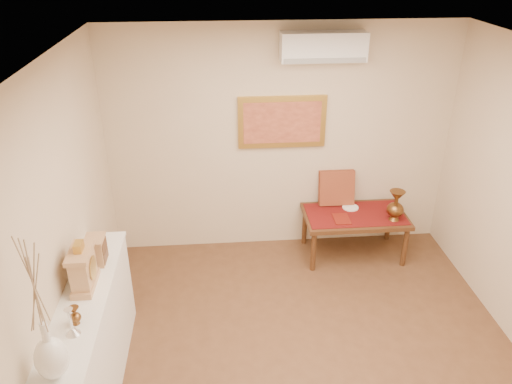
{
  "coord_description": "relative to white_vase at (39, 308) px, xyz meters",
  "views": [
    {
      "loc": [
        -0.75,
        -3.12,
        3.46
      ],
      "look_at": [
        -0.39,
        1.15,
        1.27
      ],
      "focal_mm": 35.0,
      "sensor_mm": 36.0,
      "label": 1
    }
  ],
  "objects": [
    {
      "name": "display_ledge",
      "position": [
        0.0,
        0.73,
        -1.04
      ],
      "size": [
        0.37,
        2.02,
        0.98
      ],
      "color": "white",
      "rests_on": "floor"
    },
    {
      "name": "wall_left",
      "position": [
        -0.17,
        0.73,
        -0.18
      ],
      "size": [
        0.02,
        4.5,
        2.7
      ],
      "primitive_type": "cube",
      "color": "beige",
      "rests_on": "ground"
    },
    {
      "name": "table_cloth",
      "position": [
        2.68,
        2.61,
        -0.97
      ],
      "size": [
        1.14,
        0.59,
        0.01
      ],
      "primitive_type": "cube",
      "color": "maroon",
      "rests_on": "low_table"
    },
    {
      "name": "plate",
      "position": [
        2.66,
        2.75,
        -0.96
      ],
      "size": [
        0.19,
        0.19,
        0.01
      ],
      "primitive_type": "cylinder",
      "color": "white",
      "rests_on": "table_cloth"
    },
    {
      "name": "painting",
      "position": [
        1.83,
        2.95,
        0.07
      ],
      "size": [
        1.0,
        0.06,
        0.6
      ],
      "color": "gold",
      "rests_on": "wall_back"
    },
    {
      "name": "brass_urn_small",
      "position": [
        0.02,
        0.48,
        -0.45
      ],
      "size": [
        0.09,
        0.09,
        0.19
      ],
      "primitive_type": null,
      "color": "brown",
      "rests_on": "display_ledge"
    },
    {
      "name": "brass_urn_tall",
      "position": [
        3.09,
        2.44,
        -0.75
      ],
      "size": [
        0.2,
        0.2,
        0.44
      ],
      "primitive_type": null,
      "color": "brown",
      "rests_on": "table_cloth"
    },
    {
      "name": "wall_back",
      "position": [
        1.83,
        2.98,
        -0.18
      ],
      "size": [
        4.0,
        0.02,
        2.7
      ],
      "primitive_type": "cube",
      "color": "beige",
      "rests_on": "ground"
    },
    {
      "name": "low_table",
      "position": [
        2.68,
        2.61,
        -1.04
      ],
      "size": [
        1.2,
        0.7,
        0.55
      ],
      "color": "#4F2D17",
      "rests_on": "floor"
    },
    {
      "name": "floor",
      "position": [
        1.83,
        0.73,
        -1.53
      ],
      "size": [
        4.5,
        4.5,
        0.0
      ],
      "primitive_type": "plane",
      "color": "brown",
      "rests_on": "ground"
    },
    {
      "name": "ac_unit",
      "position": [
        2.23,
        2.85,
        0.92
      ],
      "size": [
        0.9,
        0.25,
        0.3
      ],
      "color": "white",
      "rests_on": "wall_back"
    },
    {
      "name": "ceiling",
      "position": [
        1.83,
        0.73,
        1.17
      ],
      "size": [
        4.5,
        4.5,
        0.0
      ],
      "primitive_type": "plane",
      "rotation": [
        3.14,
        0.0,
        0.0
      ],
      "color": "silver",
      "rests_on": "ground"
    },
    {
      "name": "menu",
      "position": [
        2.48,
        2.49,
        -0.96
      ],
      "size": [
        0.18,
        0.25,
        0.01
      ],
      "primitive_type": "cube",
      "rotation": [
        0.0,
        0.0,
        -0.01
      ],
      "color": "maroon",
      "rests_on": "table_cloth"
    },
    {
      "name": "cushion",
      "position": [
        2.5,
        2.89,
        -0.76
      ],
      "size": [
        0.42,
        0.19,
        0.44
      ],
      "primitive_type": "cube",
      "rotation": [
        -0.21,
        0.0,
        0.0
      ],
      "color": "maroon",
      "rests_on": "table_cloth"
    },
    {
      "name": "candlestick",
      "position": [
        0.02,
        0.38,
        -0.44
      ],
      "size": [
        0.1,
        0.1,
        0.22
      ],
      "primitive_type": null,
      "color": "silver",
      "rests_on": "display_ledge"
    },
    {
      "name": "wooden_chest",
      "position": [
        0.02,
        1.25,
        -0.42
      ],
      "size": [
        0.16,
        0.21,
        0.24
      ],
      "color": "tan",
      "rests_on": "display_ledge"
    },
    {
      "name": "white_vase",
      "position": [
        0.0,
        0.0,
        0.0
      ],
      "size": [
        0.21,
        0.21,
        1.09
      ],
      "primitive_type": null,
      "color": "white",
      "rests_on": "display_ledge"
    },
    {
      "name": "mantel_clock",
      "position": [
        -0.01,
        0.92,
        -0.37
      ],
      "size": [
        0.17,
        0.36,
        0.41
      ],
      "color": "tan",
      "rests_on": "display_ledge"
    }
  ]
}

